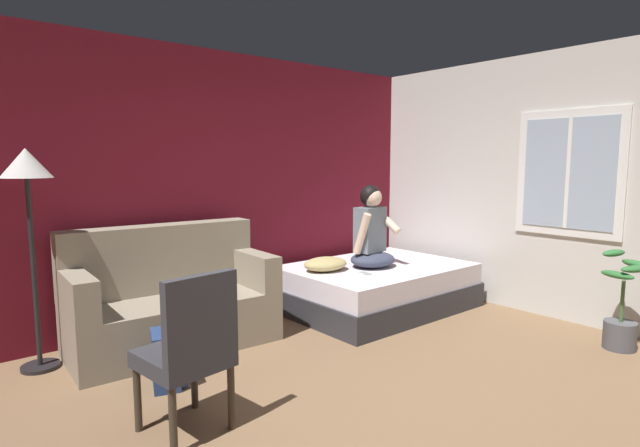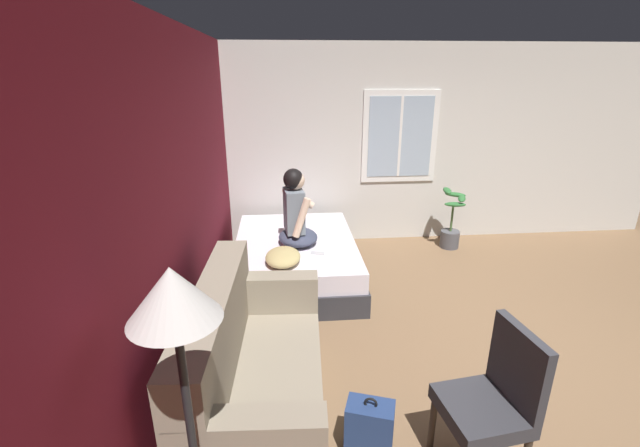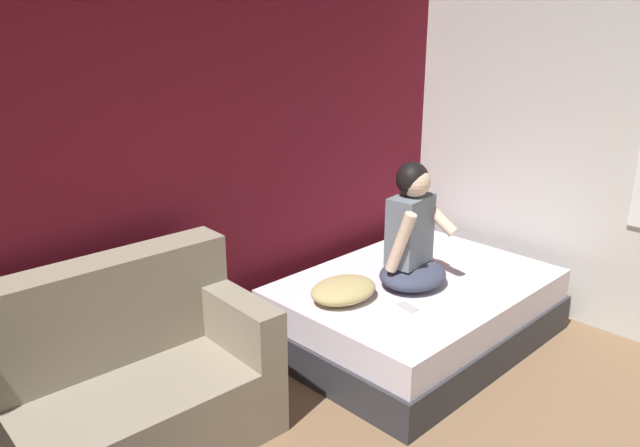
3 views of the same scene
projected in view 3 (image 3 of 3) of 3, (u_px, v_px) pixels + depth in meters
name	position (u px, v px, depth m)	size (l,w,h in m)	color
wall_back_accent	(104.00, 184.00, 3.61)	(10.89, 0.16, 2.70)	maroon
bed	(415.00, 310.00, 4.53)	(1.97, 1.42, 0.48)	#2D2D33
couch	(106.00, 392.00, 3.29)	(1.74, 0.91, 1.04)	gray
person_seated	(412.00, 237.00, 4.26)	(0.57, 0.50, 0.88)	#383D51
throw_pillow	(343.00, 290.00, 4.12)	(0.48, 0.36, 0.14)	tan
cell_phone	(407.00, 307.00, 4.03)	(0.07, 0.14, 0.01)	#B7B7BC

